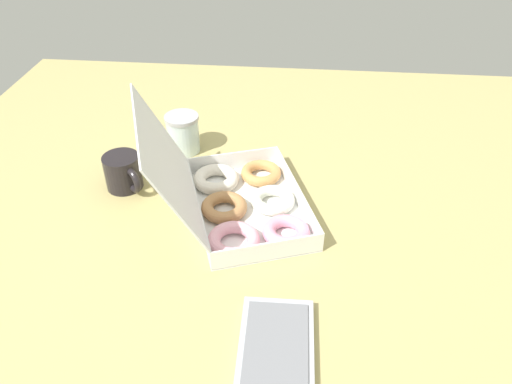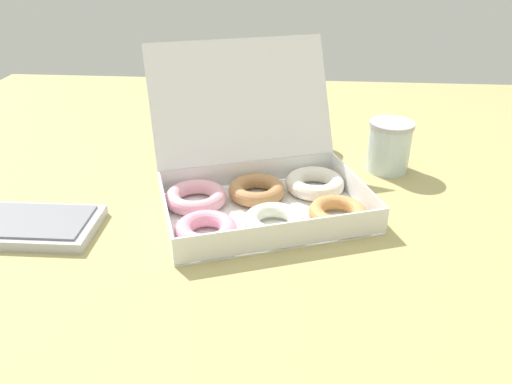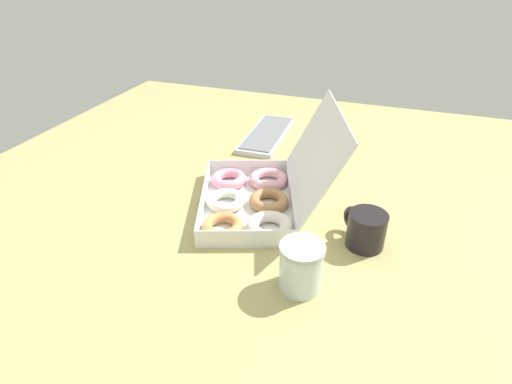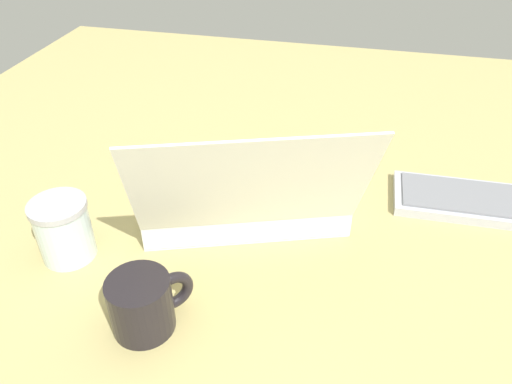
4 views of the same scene
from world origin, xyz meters
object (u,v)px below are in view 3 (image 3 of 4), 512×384
keyboard (267,135)px  coffee_mug (365,229)px  donut_box (257,196)px  glass_jar (301,267)px

keyboard → coffee_mug: (51.85, 40.56, 3.42)cm
donut_box → coffee_mug: size_ratio=4.20×
coffee_mug → keyboard: bearing=-142.0°
donut_box → glass_jar: bearing=35.6°
donut_box → keyboard: 46.34cm
keyboard → glass_jar: size_ratio=3.30×
donut_box → keyboard: bearing=-165.8°
coffee_mug → donut_box: bearing=-103.5°
keyboard → glass_jar: bearing=22.9°
donut_box → glass_jar: donut_box is taller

